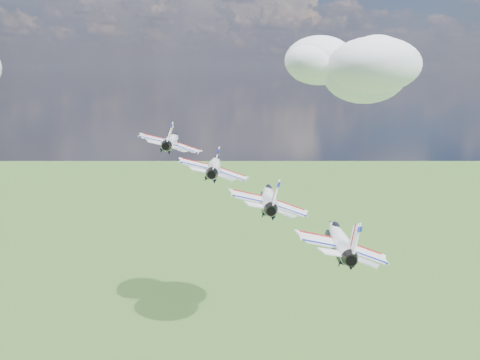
# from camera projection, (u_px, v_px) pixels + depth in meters

# --- Properties ---
(cloud_far) EXTENTS (64.53, 50.70, 25.35)m
(cloud_far) POSITION_uv_depth(u_px,v_px,m) (345.00, 64.00, 273.25)
(cloud_far) COLOR white
(jet_0) EXTENTS (12.56, 16.24, 7.21)m
(jet_0) POSITION_uv_depth(u_px,v_px,m) (172.00, 140.00, 91.68)
(jet_0) COLOR silver
(jet_1) EXTENTS (12.56, 16.24, 7.21)m
(jet_1) POSITION_uv_depth(u_px,v_px,m) (215.00, 165.00, 82.04)
(jet_1) COLOR white
(jet_2) EXTENTS (12.56, 16.24, 7.21)m
(jet_2) POSITION_uv_depth(u_px,v_px,m) (269.00, 197.00, 72.40)
(jet_2) COLOR silver
(jet_3) EXTENTS (12.56, 16.24, 7.21)m
(jet_3) POSITION_uv_depth(u_px,v_px,m) (339.00, 238.00, 62.76)
(jet_3) COLOR white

